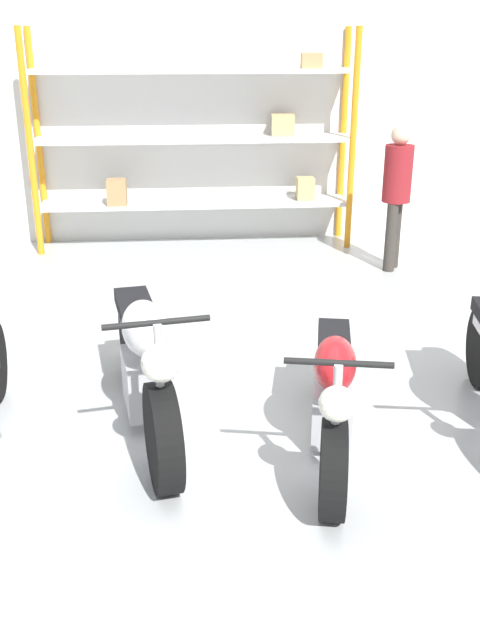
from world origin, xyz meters
name	(u,v)px	position (x,y,z in m)	size (l,w,h in m)	color
ground_plane	(245,437)	(0.00, 0.00, 0.00)	(30.00, 30.00, 0.00)	#B2B7B7
back_wall	(208,99)	(0.00, 5.24, 1.80)	(30.00, 0.08, 3.60)	silver
shelving_rack	(202,141)	(-0.10, 4.87, 1.34)	(3.98, 0.63, 2.66)	orange
motorcycle_white	(145,364)	(-0.67, 0.22, 0.47)	(0.69, 2.21, 1.07)	black
motorcycle_red	(333,394)	(0.55, -0.19, 0.40)	(0.68, 1.98, 0.94)	black
person_near_rack	(397,187)	(2.05, 3.64, 0.96)	(0.44, 0.44, 1.64)	#38332D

